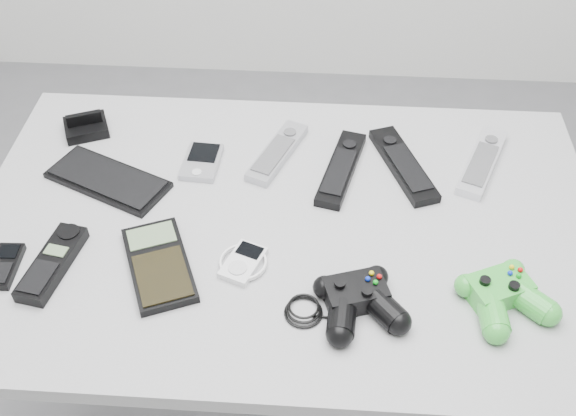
# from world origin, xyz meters

# --- Properties ---
(desk) EXTENTS (1.16, 0.74, 0.77)m
(desk) POSITION_xyz_m (-0.00, 0.07, 0.71)
(desk) COLOR #959597
(desk) RESTS_ON floor
(pda_keyboard) EXTENTS (0.26, 0.19, 0.01)m
(pda_keyboard) POSITION_xyz_m (-0.35, 0.15, 0.78)
(pda_keyboard) COLOR black
(pda_keyboard) RESTS_ON desk
(dock_bracket) EXTENTS (0.11, 0.10, 0.05)m
(dock_bracket) POSITION_xyz_m (-0.44, 0.30, 0.80)
(dock_bracket) COLOR black
(dock_bracket) RESTS_ON desk
(pda) EXTENTS (0.08, 0.11, 0.02)m
(pda) POSITION_xyz_m (-0.18, 0.21, 0.78)
(pda) COLOR #A2A2A9
(pda) RESTS_ON desk
(remote_silver_a) EXTENTS (0.12, 0.20, 0.02)m
(remote_silver_a) POSITION_xyz_m (-0.03, 0.25, 0.79)
(remote_silver_a) COLOR #A2A2A9
(remote_silver_a) RESTS_ON desk
(remote_black_a) EXTENTS (0.10, 0.23, 0.02)m
(remote_black_a) POSITION_xyz_m (0.10, 0.21, 0.79)
(remote_black_a) COLOR black
(remote_black_a) RESTS_ON desk
(remote_black_b) EXTENTS (0.13, 0.23, 0.02)m
(remote_black_b) POSITION_xyz_m (0.22, 0.23, 0.79)
(remote_black_b) COLOR black
(remote_black_b) RESTS_ON desk
(remote_silver_b) EXTENTS (0.13, 0.22, 0.02)m
(remote_silver_b) POSITION_xyz_m (0.38, 0.25, 0.79)
(remote_silver_b) COLOR silver
(remote_silver_b) RESTS_ON desk
(mobile_phone) EXTENTS (0.05, 0.10, 0.02)m
(mobile_phone) POSITION_xyz_m (-0.47, -0.08, 0.78)
(mobile_phone) COLOR black
(mobile_phone) RESTS_ON desk
(cordless_handset) EXTENTS (0.08, 0.17, 0.03)m
(cordless_handset) POSITION_xyz_m (-0.39, -0.07, 0.79)
(cordless_handset) COLOR black
(cordless_handset) RESTS_ON desk
(calculator) EXTENTS (0.16, 0.22, 0.02)m
(calculator) POSITION_xyz_m (-0.21, -0.06, 0.78)
(calculator) COLOR black
(calculator) RESTS_ON desk
(mp3_player) EXTENTS (0.11, 0.11, 0.02)m
(mp3_player) POSITION_xyz_m (-0.07, -0.05, 0.78)
(mp3_player) COLOR silver
(mp3_player) RESTS_ON desk
(controller_black) EXTENTS (0.27, 0.21, 0.05)m
(controller_black) POSITION_xyz_m (0.13, -0.12, 0.80)
(controller_black) COLOR black
(controller_black) RESTS_ON desk
(controller_green) EXTENTS (0.19, 0.19, 0.05)m
(controller_green) POSITION_xyz_m (0.36, -0.10, 0.80)
(controller_green) COLOR green
(controller_green) RESTS_ON desk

